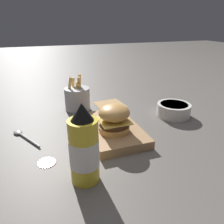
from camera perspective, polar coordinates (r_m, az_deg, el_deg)
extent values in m
plane|color=#5B5651|center=(0.72, 0.91, -7.52)|extent=(6.00, 6.00, 0.00)
cube|color=#A37A51|center=(0.76, 0.00, -4.51)|extent=(0.29, 0.17, 0.03)
cylinder|color=tan|center=(0.71, 0.20, -4.32)|extent=(0.10, 0.10, 0.02)
cylinder|color=#422819|center=(0.70, 0.20, -3.01)|extent=(0.09, 0.09, 0.02)
cube|color=#EAC656|center=(0.70, 0.20, -2.28)|extent=(0.10, 0.10, 0.00)
ellipsoid|color=tan|center=(0.69, 0.20, -0.25)|extent=(0.10, 0.10, 0.05)
cylinder|color=yellow|center=(0.52, -7.29, -10.17)|extent=(0.07, 0.07, 0.16)
cylinder|color=white|center=(0.53, -7.27, -10.46)|extent=(0.07, 0.07, 0.07)
cone|color=black|center=(0.48, -7.89, 0.04)|extent=(0.05, 0.05, 0.04)
cylinder|color=#B7B7BC|center=(0.96, -9.04, 3.38)|extent=(0.11, 0.11, 0.10)
cube|color=#E5B760|center=(0.94, -8.09, 5.62)|extent=(0.01, 0.03, 0.06)
cube|color=#E5B760|center=(0.98, -8.80, 6.15)|extent=(0.02, 0.02, 0.06)
cube|color=#E5B760|center=(0.95, -9.00, 5.70)|extent=(0.02, 0.01, 0.06)
cube|color=#E5B760|center=(0.95, -9.27, 5.75)|extent=(0.01, 0.02, 0.07)
cube|color=#E5B760|center=(0.97, -8.46, 7.11)|extent=(0.02, 0.01, 0.10)
cube|color=#E5B760|center=(0.98, -10.16, 6.58)|extent=(0.01, 0.02, 0.08)
cube|color=#E5B760|center=(0.94, -11.04, 6.47)|extent=(0.04, 0.02, 0.09)
cube|color=#E5B760|center=(0.95, -8.71, 6.60)|extent=(0.04, 0.01, 0.09)
cylinder|color=silver|center=(0.93, 15.78, 0.53)|extent=(0.13, 0.13, 0.05)
cylinder|color=beige|center=(0.92, 15.93, 1.85)|extent=(0.11, 0.11, 0.01)
cylinder|color=#B2B2B7|center=(0.76, -20.75, -6.86)|extent=(0.11, 0.06, 0.01)
ellipsoid|color=#B2B2B7|center=(0.83, -23.39, -4.87)|extent=(0.05, 0.04, 0.01)
cylinder|color=#9E140F|center=(0.65, -16.65, -12.47)|extent=(0.05, 0.05, 0.00)
cube|color=tan|center=(1.02, -0.60, 2.00)|extent=(0.14, 0.14, 0.00)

